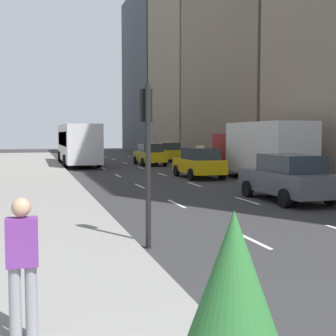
{
  "coord_description": "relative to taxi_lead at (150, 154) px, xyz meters",
  "views": [
    {
      "loc": [
        -5.18,
        -2.02,
        2.53
      ],
      "look_at": [
        -0.15,
        15.26,
        1.21
      ],
      "focal_mm": 50.0,
      "sensor_mm": 36.0,
      "label": 1
    }
  ],
  "objects": [
    {
      "name": "taxi_third",
      "position": [
        2.8,
        4.49,
        0.0
      ],
      "size": [
        2.02,
        4.4,
        1.87
      ],
      "color": "yellow",
      "rests_on": "ground"
    },
    {
      "name": "sedan_black_near",
      "position": [
        0.0,
        -21.24,
        0.02
      ],
      "size": [
        2.02,
        4.67,
        1.76
      ],
      "color": "#565B66",
      "rests_on": "ground"
    },
    {
      "name": "traffic_light_pole",
      "position": [
        -6.75,
        -26.73,
        1.53
      ],
      "size": [
        0.24,
        0.42,
        3.6
      ],
      "color": "black",
      "rests_on": "ground"
    },
    {
      "name": "taxi_fourth",
      "position": [
        0.0,
        -11.55,
        0.0
      ],
      "size": [
        2.02,
        4.4,
        1.87
      ],
      "color": "yellow",
      "rests_on": "ground"
    },
    {
      "name": "lane_markings",
      "position": [
        -1.4,
        -11.7,
        -0.87
      ],
      "size": [
        5.72,
        56.0,
        0.01
      ],
      "color": "white",
      "rests_on": "ground"
    },
    {
      "name": "pedestrian_near_curb",
      "position": [
        -9.32,
        -31.19,
        0.19
      ],
      "size": [
        0.36,
        0.22,
        1.65
      ],
      "color": "gray",
      "rests_on": "sidewalk_left"
    },
    {
      "name": "city_bus",
      "position": [
        -5.61,
        1.78,
        0.91
      ],
      "size": [
        2.8,
        11.61,
        3.25
      ],
      "color": "silver",
      "rests_on": "ground"
    },
    {
      "name": "sidewalk_left",
      "position": [
        -11.0,
        -7.7,
        -0.81
      ],
      "size": [
        8.0,
        66.0,
        0.15
      ],
      "primitive_type": "cube",
      "color": "gray",
      "rests_on": "ground"
    },
    {
      "name": "box_truck",
      "position": [
        2.8,
        -13.63,
        0.83
      ],
      "size": [
        2.58,
        8.4,
        3.15
      ],
      "color": "maroon",
      "rests_on": "ground"
    },
    {
      "name": "taxi_lead",
      "position": [
        0.0,
        0.0,
        0.0
      ],
      "size": [
        2.02,
        4.4,
        1.87
      ],
      "color": "yellow",
      "rests_on": "ground"
    }
  ]
}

